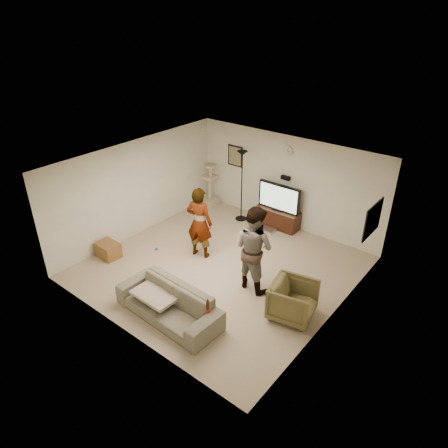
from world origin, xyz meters
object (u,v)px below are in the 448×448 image
Objects in this scene: floor_lamp at (242,186)px; armchair at (293,300)px; tv_stand at (278,218)px; tv at (279,197)px; person_left at (199,223)px; sofa at (168,303)px; cat_tree at (210,184)px; person_right at (254,248)px; beer_bottle at (208,307)px; side_table at (108,250)px.

floor_lamp is 2.38× the size of armchair.
tv reaches higher than tv_stand.
tv is at bearing 24.83° from armchair.
person_left is 0.80× the size of sofa.
person_left is at bearing 67.66° from armchair.
armchair is at bearing -31.93° from cat_tree.
person_right is 7.58× the size of beer_bottle.
side_table is at bearing -90.62° from cat_tree.
tv is 0.92× the size of cat_tree.
armchair is at bearing 11.37° from side_table.
beer_bottle is (1.35, -4.46, -0.10)m from tv.
beer_bottle is (0.33, -1.85, -0.18)m from person_right.
tv_stand is 4.85× the size of beer_bottle.
tv is at bearing 15.78° from floor_lamp.
beer_bottle is 0.30× the size of armchair.
tv is at bearing 3.35° from cat_tree.
person_right reaches higher than side_table.
tv reaches higher than beer_bottle.
cat_tree reaches higher than sofa.
armchair is (2.19, -2.95, -0.49)m from tv.
tv is 2.23× the size of side_table.
tv is at bearing 0.00° from tv_stand.
armchair is 4.64m from side_table.
tv_stand is 2.36m from cat_tree.
beer_bottle is 3.80m from side_table.
armchair is 1.53× the size of side_table.
beer_bottle is at bearing -9.22° from side_table.
tv is 4.92× the size of beer_bottle.
armchair is (1.18, -0.33, -0.56)m from person_right.
floor_lamp is 3.90m from side_table.
floor_lamp is at bearing -95.68° from person_left.
tv_stand is at bearing 3.35° from cat_tree.
side_table is at bearing 89.51° from armchair.
beer_bottle reaches higher than sofa.
person_right is 3.44× the size of side_table.
floor_lamp is 1.06× the size of person_right.
sofa is at bearing -12.62° from side_table.
armchair is (1.86, 1.52, 0.06)m from sofa.
armchair is at bearing -53.31° from tv.
tv_stand is 4.52m from side_table.
armchair is (3.22, -2.65, -0.62)m from floor_lamp.
floor_lamp is 3.09m from person_right.
person_left is at bearing 118.23° from sofa.
beer_bottle reaches higher than armchair.
sofa is at bearing 101.32° from person_left.
person_left is 2.35m from sofa.
person_right is at bearing -68.78° from tv_stand.
person_left is at bearing -80.72° from floor_lamp.
tv is 2.51m from person_left.
cat_tree is (-2.31, -0.14, 0.42)m from tv_stand.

